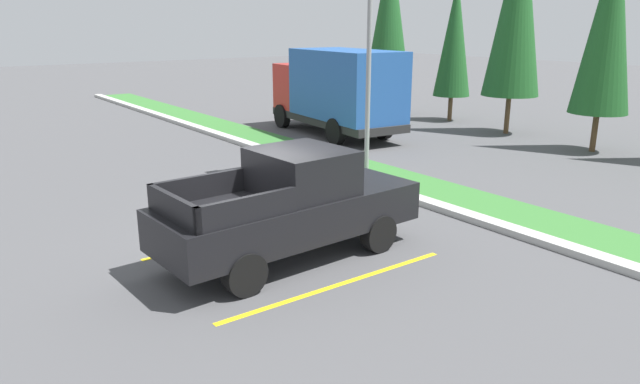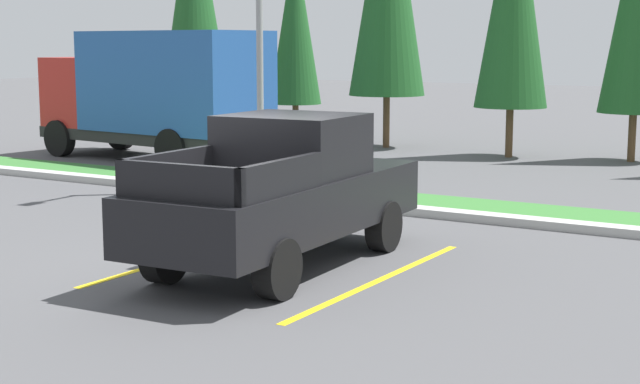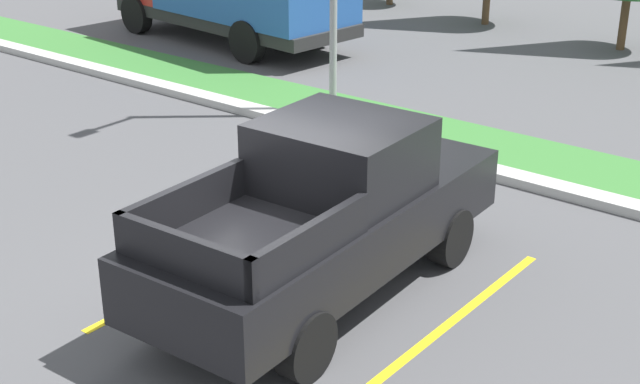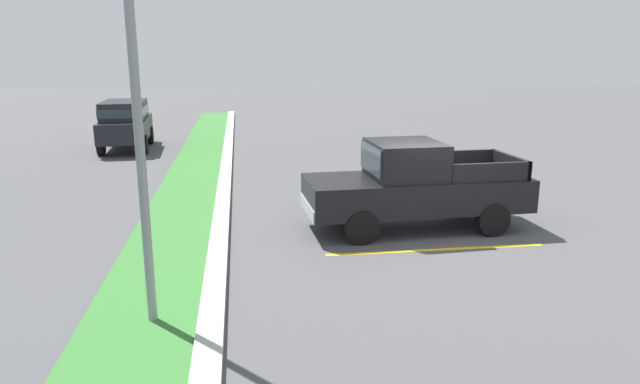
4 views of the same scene
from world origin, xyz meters
The scene contains 8 objects.
ground_plane centered at (0.00, 0.00, 0.00)m, with size 120.00×120.00×0.00m, color #4C4C4F.
parking_line_near centered at (-0.90, 0.39, 0.00)m, with size 0.12×4.80×0.01m, color yellow.
parking_line_far centered at (2.20, 0.39, 0.00)m, with size 0.12×4.80×0.01m, color yellow.
curb_strip centered at (0.00, 5.00, 0.07)m, with size 56.00×0.40×0.15m, color #B2B2AD.
grass_median centered at (0.00, 6.10, 0.03)m, with size 56.00×1.80×0.06m, color #387533.
pickup_truck_main centered at (0.65, 0.44, 1.04)m, with size 2.16×5.31×2.10m.
suv_distant centered at (13.41, 9.34, 1.24)m, with size 4.70×2.17×2.10m.
street_light centered at (-3.50, 5.75, 4.06)m, with size 0.24×1.49×7.01m.
Camera 4 is at (-11.84, 4.46, 4.08)m, focal length 31.72 mm.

